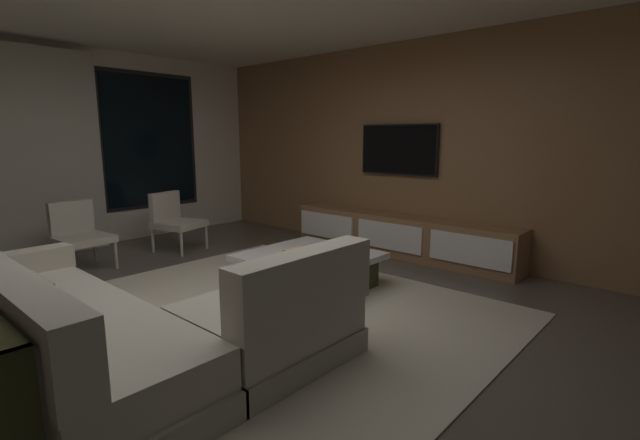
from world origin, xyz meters
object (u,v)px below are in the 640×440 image
object	(u,v)px
media_console	(401,237)
mounted_tv	(398,150)
accent_chair_by_curtain	(79,232)
book_stack_on_coffee_table	(297,254)
coffee_table	(309,270)
sectional_couch	(121,329)
accent_chair_near_window	(174,218)

from	to	relation	value
media_console	mounted_tv	world-z (taller)	mounted_tv
accent_chair_by_curtain	book_stack_on_coffee_table	bearing A→B (deg)	-66.29
book_stack_on_coffee_table	mounted_tv	xyz separation A→B (m)	(2.08, 0.20, 0.95)
accent_chair_by_curtain	media_console	distance (m)	3.87
book_stack_on_coffee_table	accent_chair_by_curtain	world-z (taller)	accent_chair_by_curtain
coffee_table	mounted_tv	size ratio (longest dim) A/B	1.04
sectional_couch	media_console	bearing A→B (deg)	3.27
coffee_table	media_console	world-z (taller)	media_console
mounted_tv	coffee_table	bearing A→B (deg)	-174.45
book_stack_on_coffee_table	mounted_tv	size ratio (longest dim) A/B	0.25
sectional_couch	coffee_table	bearing A→B (deg)	6.44
sectional_couch	mounted_tv	world-z (taller)	mounted_tv
book_stack_on_coffee_table	accent_chair_near_window	distance (m)	2.45
coffee_table	mounted_tv	world-z (taller)	mounted_tv
accent_chair_near_window	accent_chair_by_curtain	world-z (taller)	same
sectional_couch	book_stack_on_coffee_table	xyz separation A→B (m)	(1.83, 0.21, 0.11)
accent_chair_by_curtain	media_console	world-z (taller)	accent_chair_by_curtain
book_stack_on_coffee_table	media_console	world-z (taller)	media_console
coffee_table	media_console	size ratio (longest dim) A/B	0.37
accent_chair_near_window	accent_chair_by_curtain	xyz separation A→B (m)	(-1.20, 0.01, 0.00)
accent_chair_by_curtain	accent_chair_near_window	bearing A→B (deg)	-0.55
coffee_table	book_stack_on_coffee_table	size ratio (longest dim) A/B	4.15
media_console	coffee_table	bearing A→B (deg)	179.55
coffee_table	accent_chair_near_window	bearing A→B (deg)	91.31
coffee_table	mounted_tv	bearing A→B (deg)	5.55
book_stack_on_coffee_table	media_console	xyz separation A→B (m)	(1.89, -0.00, -0.14)
coffee_table	accent_chair_near_window	distance (m)	2.45
sectional_couch	mounted_tv	xyz separation A→B (m)	(3.90, 0.41, 1.06)
coffee_table	sectional_couch	bearing A→B (deg)	-173.56
sectional_couch	mounted_tv	bearing A→B (deg)	6.01
media_console	mounted_tv	distance (m)	1.13
sectional_couch	accent_chair_by_curtain	bearing A→B (deg)	74.46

